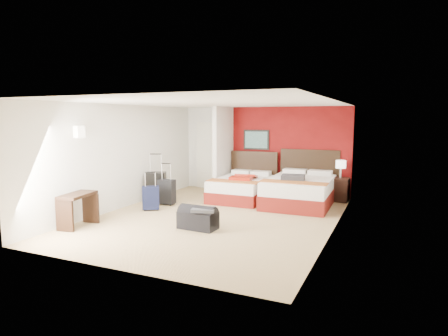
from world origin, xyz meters
The scene contains 17 objects.
ground centered at (0.00, 0.00, 0.00)m, with size 6.50×6.50×0.00m, color tan.
room_walls centered at (-1.40, 1.42, 1.26)m, with size 5.02×6.52×2.50m.
red_accent_panel centered at (0.75, 3.23, 1.25)m, with size 3.50×0.04×2.50m, color maroon.
partition_wall centered at (-1.00, 2.61, 1.25)m, with size 0.12×1.20×2.50m, color silver.
entry_door centered at (-1.75, 3.20, 1.02)m, with size 0.82×0.06×2.05m, color silver.
bed_left centered at (-0.20, 2.02, 0.29)m, with size 1.33×1.91×0.57m, color silver.
bed_right centered at (1.38, 2.02, 0.33)m, with size 1.55×2.22×0.67m, color silver.
red_suitcase_open centered at (-0.10, 1.92, 0.62)m, with size 0.56×0.78×0.10m, color #A61E0E.
jacket_bundle centered at (1.28, 1.72, 0.73)m, with size 0.55×0.44×0.13m, color #37383C.
nightstand centered at (2.25, 2.87, 0.31)m, with size 0.44×0.44×0.62m, color black.
table_lamp centered at (2.25, 2.87, 0.85)m, with size 0.26×0.26×0.47m, color white.
suitcase_black centered at (-2.18, 0.92, 0.37)m, with size 0.49×0.31×0.74m, color black.
suitcase_charcoal centered at (-1.70, 0.66, 0.30)m, with size 0.41×0.25×0.61m, color black.
suitcase_navy centered at (-1.72, 0.00, 0.27)m, with size 0.39×0.24×0.54m, color #101632.
duffel_bag centered at (0.03, -0.92, 0.19)m, with size 0.76×0.40×0.38m, color black.
jacket_draped centered at (0.18, -0.97, 0.41)m, with size 0.44×0.37×0.06m, color #3C3D41.
desk centered at (-2.22, -1.79, 0.34)m, with size 0.41×0.82×0.69m, color black.
Camera 1 is at (3.53, -7.48, 2.17)m, focal length 30.87 mm.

